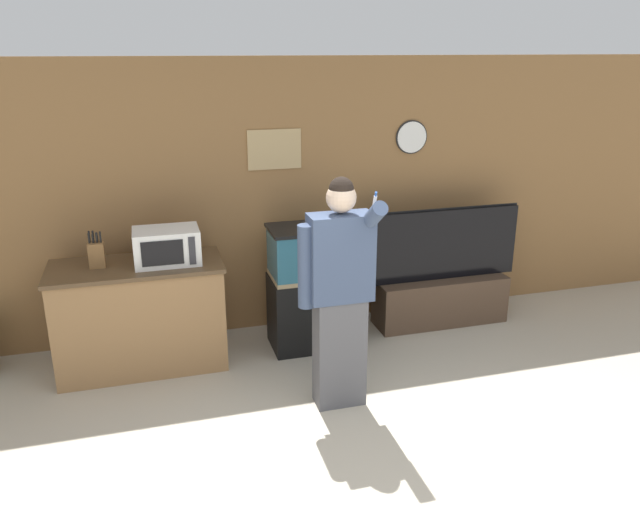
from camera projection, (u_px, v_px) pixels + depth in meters
name	position (u px, v px, depth m)	size (l,w,h in m)	color
wall_back_paneled	(288.00, 197.00, 5.99)	(10.00, 0.08, 2.60)	olive
counter_island	(141.00, 316.00, 5.37)	(1.43, 0.68, 0.94)	olive
microwave	(167.00, 246.00, 5.22)	(0.54, 0.38, 0.30)	white
knife_block	(96.00, 254.00, 5.13)	(0.13, 0.11, 0.30)	brown
aquarium_on_stand	(314.00, 287.00, 5.73)	(0.81, 0.48, 1.16)	black
tv_on_stand	(441.00, 289.00, 6.28)	(1.60, 0.40, 1.19)	#4C3828
person_standing	(339.00, 292.00, 4.64)	(0.57, 0.43, 1.81)	#515156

